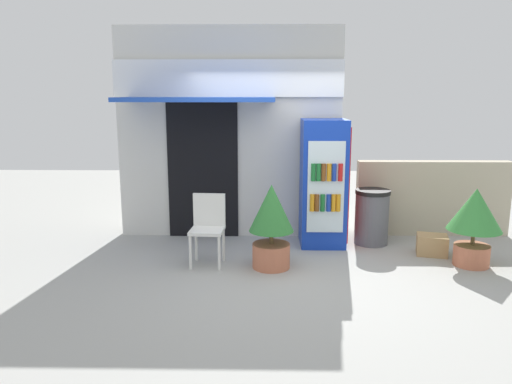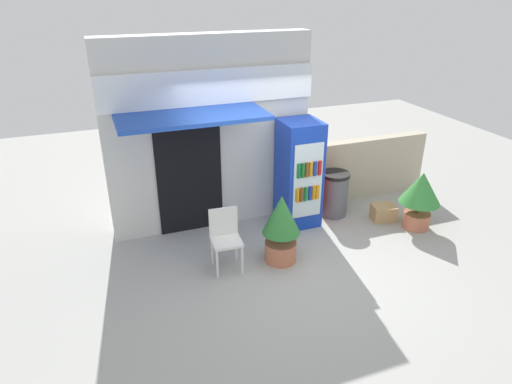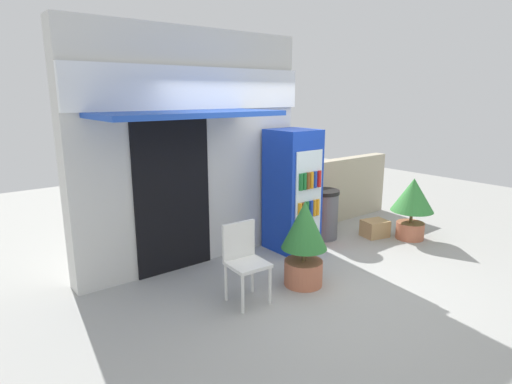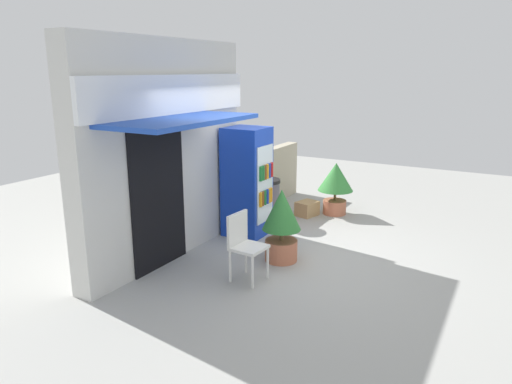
{
  "view_description": "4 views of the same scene",
  "coord_description": "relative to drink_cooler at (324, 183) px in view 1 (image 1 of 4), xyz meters",
  "views": [
    {
      "loc": [
        -0.14,
        -5.97,
        2.18
      ],
      "look_at": [
        -0.27,
        0.59,
        0.86
      ],
      "focal_mm": 34.51,
      "sensor_mm": 36.0,
      "label": 1
    },
    {
      "loc": [
        -2.43,
        -5.32,
        3.85
      ],
      "look_at": [
        -0.2,
        0.7,
        0.86
      ],
      "focal_mm": 31.77,
      "sensor_mm": 36.0,
      "label": 2
    },
    {
      "loc": [
        -3.54,
        -3.43,
        2.33
      ],
      "look_at": [
        -0.28,
        0.67,
        1.1
      ],
      "focal_mm": 29.38,
      "sensor_mm": 36.0,
      "label": 3
    },
    {
      "loc": [
        -5.87,
        -2.86,
        2.72
      ],
      "look_at": [
        -0.07,
        0.42,
        0.99
      ],
      "focal_mm": 32.92,
      "sensor_mm": 36.0,
      "label": 4
    }
  ],
  "objects": [
    {
      "name": "potted_plant_near_shop",
      "position": [
        -0.76,
        -1.02,
        -0.3
      ],
      "size": [
        0.56,
        0.56,
        1.08
      ],
      "color": "#BC6B4C",
      "rests_on": "ground"
    },
    {
      "name": "cardboard_box",
      "position": [
        1.45,
        -0.47,
        -0.77
      ],
      "size": [
        0.47,
        0.41,
        0.28
      ],
      "primitive_type": "cube",
      "rotation": [
        0.0,
        0.0,
        -0.25
      ],
      "color": "tan",
      "rests_on": "ground"
    },
    {
      "name": "ground",
      "position": [
        -0.7,
        -1.02,
        -0.91
      ],
      "size": [
        16.0,
        16.0,
        0.0
      ],
      "primitive_type": "plane",
      "color": "#A3A39E"
    },
    {
      "name": "potted_plant_curbside",
      "position": [
        1.82,
        -0.89,
        -0.28
      ],
      "size": [
        0.68,
        0.68,
        1.01
      ],
      "color": "#BC6B4C",
      "rests_on": "ground"
    },
    {
      "name": "trash_bin",
      "position": [
        0.72,
        0.03,
        -0.5
      ],
      "size": [
        0.51,
        0.51,
        0.81
      ],
      "color": "#595960",
      "rests_on": "ground"
    },
    {
      "name": "storefront_building",
      "position": [
        -1.41,
        0.52,
        0.71
      ],
      "size": [
        3.37,
        1.32,
        3.16
      ],
      "color": "silver",
      "rests_on": "ground"
    },
    {
      "name": "stone_boundary_wall",
      "position": [
        1.77,
        0.55,
        -0.33
      ],
      "size": [
        2.35,
        0.22,
        1.16
      ],
      "primitive_type": "cube",
      "color": "#B7AD93",
      "rests_on": "ground"
    },
    {
      "name": "plastic_chair",
      "position": [
        -1.58,
        -0.87,
        -0.38
      ],
      "size": [
        0.45,
        0.44,
        0.91
      ],
      "color": "silver",
      "rests_on": "ground"
    },
    {
      "name": "drink_cooler",
      "position": [
        0.0,
        0.0,
        0.0
      ],
      "size": [
        0.65,
        0.73,
        1.82
      ],
      "color": "#1438B2",
      "rests_on": "ground"
    }
  ]
}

